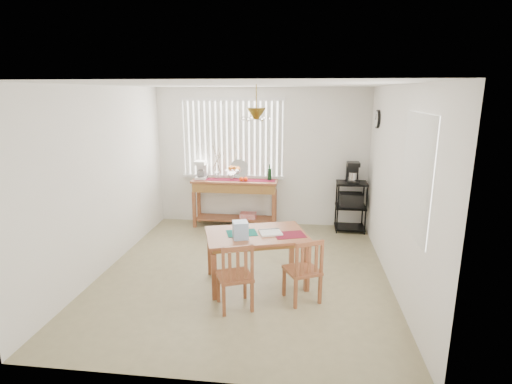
# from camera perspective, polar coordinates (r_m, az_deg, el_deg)

# --- Properties ---
(ground) EXTENTS (4.00, 4.50, 0.01)m
(ground) POSITION_cam_1_polar(r_m,az_deg,el_deg) (5.84, -1.65, -11.38)
(ground) COLOR #999068
(room_shell) EXTENTS (4.20, 4.70, 2.70)m
(room_shell) POSITION_cam_1_polar(r_m,az_deg,el_deg) (5.35, -1.72, 5.31)
(room_shell) COLOR white
(room_shell) RESTS_ON ground
(sideboard) EXTENTS (1.61, 0.45, 0.90)m
(sideboard) POSITION_cam_1_polar(r_m,az_deg,el_deg) (7.55, -2.97, 0.06)
(sideboard) COLOR #975433
(sideboard) RESTS_ON ground
(sideboard_items) EXTENTS (1.53, 0.38, 0.69)m
(sideboard_items) POSITION_cam_1_polar(r_m,az_deg,el_deg) (7.54, -5.10, 2.85)
(sideboard_items) COLOR maroon
(sideboard_items) RESTS_ON sideboard
(wire_cart) EXTENTS (0.54, 0.43, 0.92)m
(wire_cart) POSITION_cam_1_polar(r_m,az_deg,el_deg) (7.52, 13.40, -1.37)
(wire_cart) COLOR black
(wire_cart) RESTS_ON ground
(cart_items) EXTENTS (0.22, 0.26, 0.38)m
(cart_items) POSITION_cam_1_polar(r_m,az_deg,el_deg) (7.41, 13.63, 2.68)
(cart_items) COLOR black
(cart_items) RESTS_ON wire_cart
(dining_table) EXTENTS (1.49, 1.19, 0.70)m
(dining_table) POSITION_cam_1_polar(r_m,az_deg,el_deg) (5.32, 0.03, -6.75)
(dining_table) COLOR #975433
(dining_table) RESTS_ON ground
(table_items) EXTENTS (1.09, 0.50, 0.22)m
(table_items) POSITION_cam_1_polar(r_m,az_deg,el_deg) (5.14, -1.13, -5.57)
(table_items) COLOR #147164
(table_items) RESTS_ON dining_table
(chair_left) EXTENTS (0.51, 0.51, 0.84)m
(chair_left) POSITION_cam_1_polar(r_m,az_deg,el_deg) (4.77, -2.98, -11.95)
(chair_left) COLOR #975433
(chair_left) RESTS_ON ground
(chair_right) EXTENTS (0.52, 0.52, 0.83)m
(chair_right) POSITION_cam_1_polar(r_m,az_deg,el_deg) (4.96, 6.82, -11.07)
(chair_right) COLOR #975433
(chair_right) RESTS_ON ground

